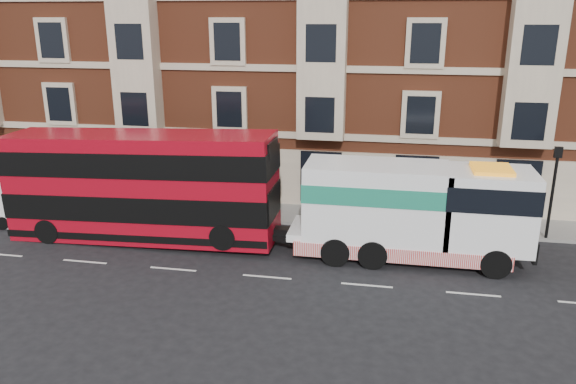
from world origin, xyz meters
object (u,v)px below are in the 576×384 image
(double_decker_bus, at_px, (141,185))
(box_van, at_px, (36,203))
(pedestrian, at_px, (109,192))
(tow_truck, at_px, (409,210))

(double_decker_bus, bearing_deg, box_van, 171.35)
(pedestrian, bearing_deg, box_van, -112.34)
(double_decker_bus, xyz_separation_m, pedestrian, (-3.67, 3.61, -1.68))
(double_decker_bus, relative_size, box_van, 2.71)
(tow_truck, xyz_separation_m, box_van, (-18.28, 0.94, -1.09))
(double_decker_bus, bearing_deg, pedestrian, 135.52)
(double_decker_bus, height_order, pedestrian, double_decker_bus)
(double_decker_bus, distance_m, pedestrian, 5.42)
(double_decker_bus, height_order, tow_truck, double_decker_bus)
(double_decker_bus, distance_m, tow_truck, 12.07)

